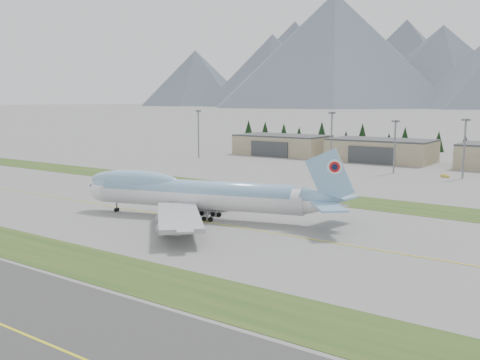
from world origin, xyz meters
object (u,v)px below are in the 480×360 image
Objects in this scene: boeing_747_freighter at (197,194)px; service_vehicle_a at (336,167)px; hangar_left at (282,145)px; hangar_center at (381,150)px; service_vehicle_b at (445,177)px.

service_vehicle_a is (-15.87, 115.99, -6.09)m from boeing_747_freighter.
boeing_747_freighter reaches higher than service_vehicle_a.
hangar_left is 1.00× the size of hangar_center.
hangar_center reaches higher than service_vehicle_a.
hangar_center reaches higher than service_vehicle_b.
boeing_747_freighter is at bearing -177.15° from service_vehicle_b.
service_vehicle_b is (48.18, -6.74, 0.00)m from service_vehicle_a.
hangar_center is at bearing 65.21° from service_vehicle_b.
hangar_center is (55.00, 0.00, 0.00)m from hangar_left.
boeing_747_freighter reaches higher than hangar_left.
service_vehicle_a is (-8.68, -31.56, -5.39)m from hangar_center.
hangar_left is at bearing 97.11° from boeing_747_freighter.
service_vehicle_b is at bearing -44.12° from hangar_center.
service_vehicle_b is at bearing -2.68° from service_vehicle_a.
boeing_747_freighter is at bearing -87.21° from hangar_center.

